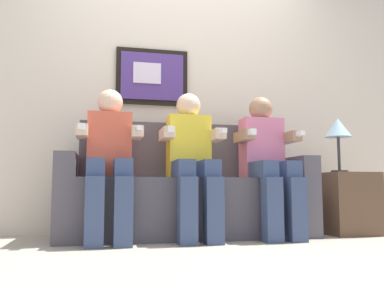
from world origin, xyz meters
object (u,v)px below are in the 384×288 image
at_px(person_on_right, 267,158).
at_px(table_lamp, 338,130).
at_px(couch, 187,196).
at_px(person_in_middle, 192,157).
at_px(person_on_left, 109,155).
at_px(side_table_right, 347,203).

distance_m(person_on_right, table_lamp, 0.74).
distance_m(couch, person_in_middle, 0.34).
height_order(person_on_right, table_lamp, person_on_right).
bearing_deg(table_lamp, person_on_right, -171.20).
xyz_separation_m(couch, person_in_middle, (-0.00, -0.17, 0.29)).
height_order(couch, table_lamp, table_lamp).
xyz_separation_m(person_on_left, person_in_middle, (0.60, 0.00, 0.00)).
distance_m(person_on_right, side_table_right, 0.80).
height_order(person_on_left, table_lamp, person_on_left).
bearing_deg(side_table_right, person_in_middle, -177.33).
distance_m(person_on_left, person_in_middle, 0.60).
height_order(couch, person_on_left, person_on_left).
relative_size(person_on_right, side_table_right, 2.22).
bearing_deg(couch, side_table_right, -4.60).
relative_size(person_on_left, person_on_right, 1.00).
distance_m(person_in_middle, side_table_right, 1.37).
distance_m(couch, person_on_left, 0.69).
xyz_separation_m(person_in_middle, table_lamp, (1.28, 0.11, 0.25)).
distance_m(couch, person_on_right, 0.69).
bearing_deg(person_on_left, person_in_middle, 0.00).
distance_m(side_table_right, table_lamp, 0.61).
bearing_deg(person_on_left, person_on_right, 0.00).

